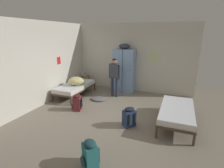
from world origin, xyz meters
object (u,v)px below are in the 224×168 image
at_px(shelf_unit, 84,80).
at_px(clothes_pile_grey, 99,99).
at_px(bed_right, 177,111).
at_px(backpack_teal, 90,154).
at_px(locker_bank, 124,70).
at_px(bed_left_rear, 75,87).
at_px(person_traveler, 115,74).
at_px(backpack_maroon, 77,103).
at_px(water_bottle, 83,73).
at_px(bedding_heap, 76,81).
at_px(lotion_bottle, 85,75).
at_px(backpack_navy, 129,117).

relative_size(shelf_unit, clothes_pile_grey, 1.01).
height_order(bed_right, backpack_teal, backpack_teal).
distance_m(locker_bank, clothes_pile_grey, 1.74).
relative_size(bed_left_rear, person_traveler, 1.23).
height_order(locker_bank, backpack_maroon, locker_bank).
xyz_separation_m(locker_bank, shelf_unit, (-1.93, -0.13, -0.62)).
bearing_deg(shelf_unit, bed_left_rear, -77.74).
bearing_deg(bed_left_rear, shelf_unit, 102.26).
xyz_separation_m(locker_bank, water_bottle, (-2.01, -0.11, -0.28)).
distance_m(locker_bank, water_bottle, 2.03).
xyz_separation_m(locker_bank, bed_left_rear, (-1.68, -1.28, -0.59)).
distance_m(water_bottle, backpack_teal, 5.24).
relative_size(locker_bank, bed_left_rear, 1.09).
height_order(water_bottle, backpack_maroon, water_bottle).
height_order(shelf_unit, bedding_heap, bedding_heap).
bearing_deg(person_traveler, backpack_teal, -76.04).
relative_size(shelf_unit, backpack_maroon, 1.04).
relative_size(bedding_heap, lotion_bottle, 4.56).
height_order(bed_right, backpack_maroon, backpack_maroon).
bearing_deg(bed_left_rear, bedding_heap, -20.29).
bearing_deg(locker_bank, backpack_teal, -80.20).
height_order(locker_bank, backpack_navy, locker_bank).
bearing_deg(person_traveler, water_bottle, 160.92).
height_order(bed_left_rear, backpack_teal, backpack_teal).
height_order(backpack_maroon, backpack_navy, same).
relative_size(bed_left_rear, water_bottle, 7.58).
bearing_deg(clothes_pile_grey, bedding_heap, 178.14).
distance_m(bed_left_rear, backpack_maroon, 1.43).
bearing_deg(locker_bank, shelf_unit, -176.08).
distance_m(bed_left_rear, bed_right, 4.04).
relative_size(backpack_maroon, backpack_teal, 1.00).
bearing_deg(backpack_teal, backpack_navy, 81.27).
relative_size(bedding_heap, clothes_pile_grey, 1.14).
bearing_deg(shelf_unit, backpack_teal, -58.32).
distance_m(locker_bank, bed_left_rear, 2.19).
xyz_separation_m(locker_bank, bed_right, (2.26, -2.18, -0.59)).
height_order(bed_right, backpack_navy, backpack_navy).
bearing_deg(backpack_navy, bedding_heap, 150.76).
bearing_deg(bed_left_rear, person_traveler, 19.16).
bearing_deg(shelf_unit, bedding_heap, -73.42).
distance_m(backpack_navy, clothes_pile_grey, 2.18).
bearing_deg(backpack_navy, clothes_pile_grey, 138.65).
bearing_deg(locker_bank, backpack_navy, -69.41).
relative_size(shelf_unit, bed_right, 0.30).
bearing_deg(bed_right, backpack_teal, -122.21).
bearing_deg(backpack_teal, water_bottle, 122.31).
relative_size(locker_bank, person_traveler, 1.34).
bearing_deg(backpack_maroon, backpack_navy, -10.47).
distance_m(person_traveler, water_bottle, 1.98).
bearing_deg(bed_right, bed_left_rear, 167.15).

